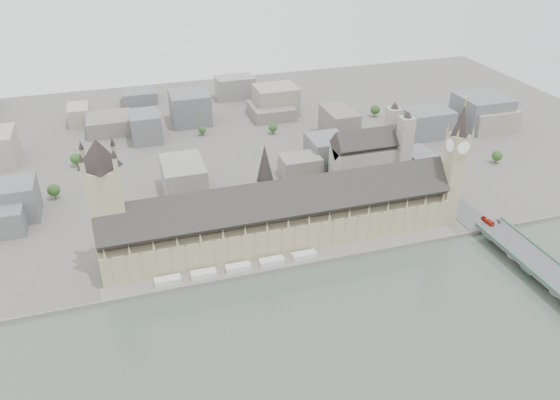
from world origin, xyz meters
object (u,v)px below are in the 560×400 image
object	(u,v)px
westminster_bridge	(553,281)
westminster_abbey	(371,156)
palace_of_westminster	(281,218)
red_bus_north	(488,221)
elizabeth_tower	(456,158)
victoria_tower	(106,200)
car_approach	(499,222)

from	to	relation	value
westminster_bridge	westminster_abbey	size ratio (longest dim) A/B	4.78
palace_of_westminster	westminster_abbey	bearing A→B (deg)	34.17
palace_of_westminster	westminster_bridge	xyz separation A→B (m)	(162.00, -107.20, -17.58)
red_bus_north	elizabeth_tower	bearing A→B (deg)	123.61
palace_of_westminster	elizabeth_tower	distance (m)	142.94
elizabeth_tower	victoria_tower	world-z (taller)	elizabeth_tower
red_bus_north	westminster_abbey	bearing A→B (deg)	106.87
palace_of_westminster	car_approach	xyz separation A→B (m)	(168.21, -39.09, -11.74)
westminster_bridge	westminster_abbey	xyz separation A→B (m)	(-51.08, 182.50, 19.96)
westminster_bridge	car_approach	world-z (taller)	car_approach
car_approach	westminster_abbey	bearing A→B (deg)	137.43
westminster_bridge	westminster_abbey	bearing A→B (deg)	105.64
palace_of_westminster	westminster_bridge	world-z (taller)	palace_of_westminster
westminster_abbey	victoria_tower	bearing A→B (deg)	-163.50
victoria_tower	car_approach	xyz separation A→B (m)	(290.21, -45.39, -44.24)
elizabeth_tower	car_approach	bearing A→B (deg)	-42.20
victoria_tower	westminster_bridge	distance (m)	309.91
elizabeth_tower	westminster_abbey	world-z (taller)	elizabeth_tower
elizabeth_tower	westminster_bridge	bearing A→B (deg)	-75.89
palace_of_westminster	westminster_abbey	size ratio (longest dim) A/B	3.90
palace_of_westminster	victoria_tower	xyz separation A→B (m)	(-122.00, 6.30, 32.50)
victoria_tower	red_bus_north	world-z (taller)	victoria_tower
car_approach	victoria_tower	bearing A→B (deg)	-168.06
red_bus_north	palace_of_westminster	bearing A→B (deg)	160.63
westminster_abbey	westminster_bridge	bearing A→B (deg)	-74.36
elizabeth_tower	westminster_abbey	size ratio (longest dim) A/B	1.58
palace_of_westminster	red_bus_north	xyz separation A→B (m)	(158.99, -36.75, -10.77)
palace_of_westminster	victoria_tower	world-z (taller)	victoria_tower
elizabeth_tower	westminster_bridge	world-z (taller)	elizabeth_tower
elizabeth_tower	red_bus_north	distance (m)	56.55
victoria_tower	westminster_abbey	xyz separation A→B (m)	(232.92, 69.00, -30.12)
elizabeth_tower	red_bus_north	world-z (taller)	elizabeth_tower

